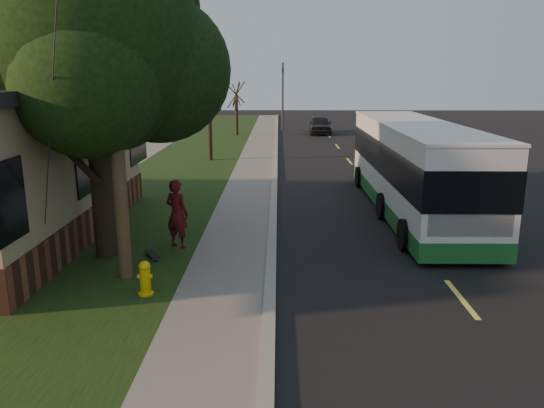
# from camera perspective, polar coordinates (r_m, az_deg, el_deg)

# --- Properties ---
(ground) EXTENTS (120.00, 120.00, 0.00)m
(ground) POSITION_cam_1_polar(r_m,az_deg,el_deg) (11.28, -0.24, -10.07)
(ground) COLOR black
(ground) RESTS_ON ground
(road) EXTENTS (8.00, 80.00, 0.01)m
(road) POSITION_cam_1_polar(r_m,az_deg,el_deg) (21.17, 11.11, 1.09)
(road) COLOR black
(road) RESTS_ON ground
(curb) EXTENTS (0.25, 80.00, 0.12)m
(curb) POSITION_cam_1_polar(r_m,az_deg,el_deg) (20.81, 0.21, 1.28)
(curb) COLOR gray
(curb) RESTS_ON ground
(sidewalk) EXTENTS (2.00, 80.00, 0.08)m
(sidewalk) POSITION_cam_1_polar(r_m,az_deg,el_deg) (20.84, -2.54, 1.24)
(sidewalk) COLOR slate
(sidewalk) RESTS_ON ground
(grass_verge) EXTENTS (5.00, 80.00, 0.07)m
(grass_verge) POSITION_cam_1_polar(r_m,az_deg,el_deg) (21.33, -11.97, 1.22)
(grass_verge) COLOR black
(grass_verge) RESTS_ON ground
(fire_hydrant) EXTENTS (0.32, 0.32, 0.74)m
(fire_hydrant) POSITION_cam_1_polar(r_m,az_deg,el_deg) (11.45, -13.49, -7.75)
(fire_hydrant) COLOR yellow
(fire_hydrant) RESTS_ON grass_verge
(utility_pole) EXTENTS (2.86, 3.21, 9.07)m
(utility_pole) POSITION_cam_1_polar(r_m,az_deg,el_deg) (11.83, -16.88, 13.55)
(utility_pole) COLOR #473321
(utility_pole) RESTS_ON ground
(leafy_tree) EXTENTS (6.30, 6.00, 7.80)m
(leafy_tree) POSITION_cam_1_polar(r_m,az_deg,el_deg) (13.69, -18.51, 15.64)
(leafy_tree) COLOR black
(leafy_tree) RESTS_ON grass_verge
(bare_tree_near) EXTENTS (1.38, 1.21, 4.31)m
(bare_tree_near) POSITION_cam_1_polar(r_m,az_deg,el_deg) (28.65, -6.74, 8.86)
(bare_tree_near) COLOR black
(bare_tree_near) RESTS_ON grass_verge
(bare_tree_far) EXTENTS (1.38, 1.21, 4.03)m
(bare_tree_far) POSITION_cam_1_polar(r_m,az_deg,el_deg) (40.52, -3.84, 10.13)
(bare_tree_far) COLOR black
(bare_tree_far) RESTS_ON grass_verge
(traffic_signal) EXTENTS (0.18, 0.22, 5.50)m
(traffic_signal) POSITION_cam_1_polar(r_m,az_deg,el_deg) (44.34, 1.16, 11.97)
(traffic_signal) COLOR #2D2D30
(traffic_signal) RESTS_ON ground
(transit_bus) EXTENTS (2.57, 11.16, 3.02)m
(transit_bus) POSITION_cam_1_polar(r_m,az_deg,el_deg) (18.34, 14.98, 4.05)
(transit_bus) COLOR silver
(transit_bus) RESTS_ON ground
(skateboarder) EXTENTS (0.80, 0.70, 1.84)m
(skateboarder) POSITION_cam_1_polar(r_m,az_deg,el_deg) (14.18, -10.18, -1.03)
(skateboarder) COLOR #4D0F12
(skateboarder) RESTS_ON grass_verge
(skateboard_main) EXTENTS (0.56, 0.79, 0.07)m
(skateboard_main) POSITION_cam_1_polar(r_m,az_deg,el_deg) (13.77, -12.68, -5.37)
(skateboard_main) COLOR black
(skateboard_main) RESTS_ON grass_verge
(distant_car) EXTENTS (1.84, 4.23, 1.42)m
(distant_car) POSITION_cam_1_polar(r_m,az_deg,el_deg) (42.33, 5.19, 8.50)
(distant_car) COLOR black
(distant_car) RESTS_ON ground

